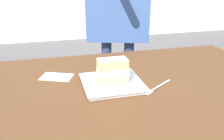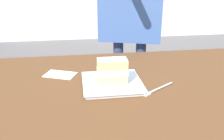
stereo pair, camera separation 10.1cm
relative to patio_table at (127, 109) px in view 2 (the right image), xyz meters
The scene contains 6 objects.
patio_table is the anchor object (origin of this frame).
dessert_plate 0.13m from the patio_table, 163.68° to the left, with size 0.24×0.24×0.02m.
cake_slice 0.19m from the patio_table, behind, with size 0.12×0.07×0.10m.
dessert_fork 0.16m from the patio_table, 30.04° to the right, with size 0.15×0.11×0.01m.
paper_napkin 0.34m from the patio_table, 150.51° to the left, with size 0.16×0.13×0.00m.
diner_person 0.84m from the patio_table, 77.43° to the left, with size 0.45×0.57×1.51m.
Camera 2 is at (-0.20, -0.92, 1.22)m, focal length 40.80 mm.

